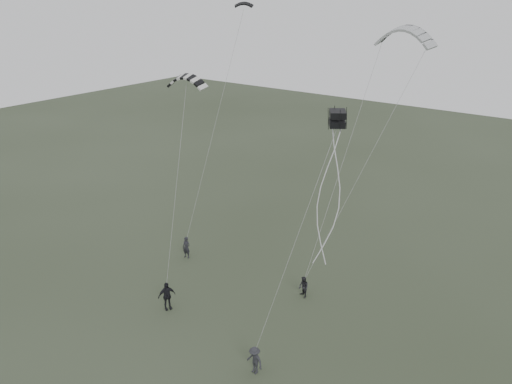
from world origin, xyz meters
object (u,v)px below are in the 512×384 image
Objects in this scene: flyer_left at (186,247)px; kite_dark_small at (244,3)px; kite_pale_large at (405,28)px; kite_box at (337,118)px; flyer_far at (255,360)px; flyer_right at (304,287)px; flyer_center at (167,296)px; kite_striped at (186,76)px.

kite_dark_small is at bearing 78.73° from flyer_left.
kite_pale_large is 5.49× the size of kite_box.
flyer_far is at bearing -155.98° from kite_box.
flyer_right is 2.01× the size of kite_box.
kite_pale_large is (2.24, 7.76, 16.30)m from flyer_right.
kite_box reaches higher than flyer_left.
kite_dark_small is (-3.46, 12.85, 17.45)m from flyer_center.
kite_pale_large is at bearing -5.29° from flyer_center.
flyer_center reaches higher than flyer_right.
flyer_center is 0.47× the size of kite_pale_large.
kite_striped is (-2.12, 4.99, 13.19)m from flyer_center.
flyer_far is (11.80, -7.01, -0.05)m from flyer_left.
flyer_left is 0.89× the size of flyer_center.
kite_box is at bearing -17.82° from flyer_right.
kite_dark_small is 0.33× the size of kite_pale_large.
flyer_left is at bearing -119.97° from kite_dark_small.
flyer_far is at bearing -39.11° from kite_striped.
flyer_right is 0.54× the size of kite_striped.
kite_box reaches higher than flyer_far.
flyer_far is (8.08, -1.34, -0.15)m from flyer_center.
flyer_center is at bearing -105.70° from flyer_right.
flyer_right is at bearing 98.22° from kite_box.
kite_dark_small reaches higher than kite_box.
flyer_right is at bearing -60.93° from kite_dark_small.
flyer_center is 1.43× the size of kite_dark_small.
kite_dark_small reaches higher than kite_pale_large.
flyer_right is at bearing -4.89° from flyer_left.
kite_striped reaches higher than flyer_right.
kite_pale_large is (12.36, 8.53, 16.18)m from flyer_left.
kite_box is (13.99, -3.38, 12.83)m from flyer_left.
kite_pale_large is (0.57, 15.54, 16.24)m from flyer_far.
flyer_left is at bearing -135.32° from kite_pale_large.
flyer_far is 13.56m from kite_box.
kite_box is (12.41, -2.71, -0.46)m from kite_striped.
kite_striped reaches higher than flyer_center.
flyer_center is 14.26m from kite_striped.
kite_box is (10.28, 2.28, 12.73)m from flyer_center.
kite_pale_large reaches higher than kite_box.
kite_dark_small reaches higher than flyer_left.
flyer_left is 2.31× the size of kite_box.
kite_striped is at bearing -129.41° from kite_pale_large.
kite_striped is at bearing 49.13° from flyer_center.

